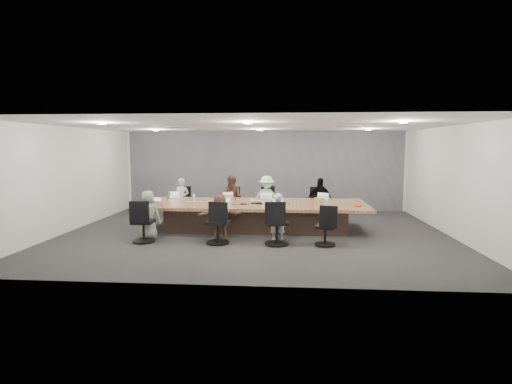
# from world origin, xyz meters

# --- Properties ---
(floor) EXTENTS (10.00, 8.00, 0.00)m
(floor) POSITION_xyz_m (0.00, 0.00, 0.00)
(floor) COLOR #2D2D2F
(floor) RESTS_ON ground
(ceiling) EXTENTS (10.00, 8.00, 0.00)m
(ceiling) POSITION_xyz_m (0.00, 0.00, 2.80)
(ceiling) COLOR white
(ceiling) RESTS_ON wall_back
(wall_back) EXTENTS (10.00, 0.00, 2.80)m
(wall_back) POSITION_xyz_m (0.00, 4.00, 1.40)
(wall_back) COLOR silver
(wall_back) RESTS_ON ground
(wall_front) EXTENTS (10.00, 0.00, 2.80)m
(wall_front) POSITION_xyz_m (0.00, -4.00, 1.40)
(wall_front) COLOR silver
(wall_front) RESTS_ON ground
(wall_left) EXTENTS (0.00, 8.00, 2.80)m
(wall_left) POSITION_xyz_m (-5.00, 0.00, 1.40)
(wall_left) COLOR silver
(wall_left) RESTS_ON ground
(wall_right) EXTENTS (0.00, 8.00, 2.80)m
(wall_right) POSITION_xyz_m (5.00, 0.00, 1.40)
(wall_right) COLOR silver
(wall_right) RESTS_ON ground
(curtain) EXTENTS (9.80, 0.04, 2.80)m
(curtain) POSITION_xyz_m (0.00, 3.92, 1.40)
(curtain) COLOR gray
(curtain) RESTS_ON ground
(conference_table) EXTENTS (6.00, 2.20, 0.74)m
(conference_table) POSITION_xyz_m (0.00, 0.50, 0.40)
(conference_table) COLOR #412C23
(conference_table) RESTS_ON ground
(chair_0) EXTENTS (0.63, 0.63, 0.78)m
(chair_0) POSITION_xyz_m (-2.45, 2.20, 0.39)
(chair_0) COLOR black
(chair_0) RESTS_ON ground
(chair_1) EXTENTS (0.62, 0.62, 0.78)m
(chair_1) POSITION_xyz_m (-0.84, 2.20, 0.39)
(chair_1) COLOR black
(chair_1) RESTS_ON ground
(chair_2) EXTENTS (0.59, 0.59, 0.82)m
(chair_2) POSITION_xyz_m (0.22, 2.20, 0.41)
(chair_2) COLOR black
(chair_2) RESTS_ON ground
(chair_3) EXTENTS (0.64, 0.64, 0.79)m
(chair_3) POSITION_xyz_m (1.83, 2.20, 0.40)
(chair_3) COLOR black
(chair_3) RESTS_ON ground
(chair_4) EXTENTS (0.59, 0.59, 0.83)m
(chair_4) POSITION_xyz_m (-2.56, -1.20, 0.42)
(chair_4) COLOR black
(chair_4) RESTS_ON ground
(chair_5) EXTENTS (0.69, 0.69, 0.84)m
(chair_5) POSITION_xyz_m (-0.78, -1.20, 0.42)
(chair_5) COLOR black
(chair_5) RESTS_ON ground
(chair_6) EXTENTS (0.67, 0.67, 0.87)m
(chair_6) POSITION_xyz_m (0.61, -1.20, 0.44)
(chair_6) COLOR black
(chair_6) RESTS_ON ground
(chair_7) EXTENTS (0.59, 0.59, 0.74)m
(chair_7) POSITION_xyz_m (1.72, -1.20, 0.37)
(chair_7) COLOR black
(chair_7) RESTS_ON ground
(person_0) EXTENTS (0.51, 0.37, 1.29)m
(person_0) POSITION_xyz_m (-2.45, 1.85, 0.64)
(person_0) COLOR #AAB9C9
(person_0) RESTS_ON ground
(laptop_0) EXTENTS (0.30, 0.22, 0.02)m
(laptop_0) POSITION_xyz_m (-2.45, 1.30, 0.75)
(laptop_0) COLOR #B2B2B7
(laptop_0) RESTS_ON conference_table
(person_1) EXTENTS (0.77, 0.65, 1.39)m
(person_1) POSITION_xyz_m (-0.84, 1.85, 0.69)
(person_1) COLOR #4D2F2A
(person_1) RESTS_ON ground
(laptop_1) EXTENTS (0.36, 0.29, 0.02)m
(laptop_1) POSITION_xyz_m (-0.84, 1.30, 0.75)
(laptop_1) COLOR #8C6647
(laptop_1) RESTS_ON conference_table
(person_2) EXTENTS (0.99, 0.71, 1.38)m
(person_2) POSITION_xyz_m (0.22, 1.85, 0.69)
(person_2) COLOR #ACC9AC
(person_2) RESTS_ON ground
(laptop_2) EXTENTS (0.38, 0.28, 0.02)m
(laptop_2) POSITION_xyz_m (0.22, 1.30, 0.75)
(laptop_2) COLOR #B2B2B7
(laptop_2) RESTS_ON conference_table
(person_3) EXTENTS (0.83, 0.46, 1.33)m
(person_3) POSITION_xyz_m (1.83, 1.85, 0.66)
(person_3) COLOR black
(person_3) RESTS_ON ground
(laptop_3) EXTENTS (0.37, 0.30, 0.02)m
(laptop_3) POSITION_xyz_m (1.83, 1.30, 0.75)
(laptop_3) COLOR #B2B2B7
(laptop_3) RESTS_ON conference_table
(person_4) EXTENTS (0.60, 0.39, 1.21)m
(person_4) POSITION_xyz_m (-2.56, -0.85, 0.60)
(person_4) COLOR gray
(person_4) RESTS_ON ground
(laptop_4) EXTENTS (0.35, 0.27, 0.02)m
(laptop_4) POSITION_xyz_m (-2.56, -0.30, 0.75)
(laptop_4) COLOR #8C6647
(laptop_4) RESTS_ON conference_table
(person_5) EXTENTS (1.13, 0.59, 1.16)m
(person_5) POSITION_xyz_m (-0.78, -0.85, 0.58)
(person_5) COLOR brown
(person_5) RESTS_ON ground
(laptop_5) EXTENTS (0.32, 0.24, 0.02)m
(laptop_5) POSITION_xyz_m (-0.78, -0.30, 0.75)
(laptop_5) COLOR #B2B2B7
(laptop_5) RESTS_ON conference_table
(person_6) EXTENTS (0.48, 0.37, 1.18)m
(person_6) POSITION_xyz_m (0.61, -0.85, 0.59)
(person_6) COLOR silver
(person_6) RESTS_ON ground
(laptop_6) EXTENTS (0.31, 0.21, 0.02)m
(laptop_6) POSITION_xyz_m (0.61, -0.30, 0.75)
(laptop_6) COLOR #B2B2B7
(laptop_6) RESTS_ON conference_table
(bottle_green_left) EXTENTS (0.07, 0.07, 0.23)m
(bottle_green_left) POSITION_xyz_m (-2.65, 1.09, 0.86)
(bottle_green_left) COLOR #367E50
(bottle_green_left) RESTS_ON conference_table
(bottle_green_right) EXTENTS (0.09, 0.09, 0.25)m
(bottle_green_right) POSITION_xyz_m (0.49, 0.18, 0.87)
(bottle_green_right) COLOR #367E50
(bottle_green_right) RESTS_ON conference_table
(bottle_clear) EXTENTS (0.08, 0.08, 0.22)m
(bottle_clear) POSITION_xyz_m (-1.77, 0.65, 0.85)
(bottle_clear) COLOR silver
(bottle_clear) RESTS_ON conference_table
(cup_white_far) EXTENTS (0.10, 0.10, 0.10)m
(cup_white_far) POSITION_xyz_m (-0.15, 0.74, 0.79)
(cup_white_far) COLOR white
(cup_white_far) RESTS_ON conference_table
(cup_white_near) EXTENTS (0.09, 0.09, 0.10)m
(cup_white_near) POSITION_xyz_m (1.68, 0.71, 0.79)
(cup_white_near) COLOR white
(cup_white_near) RESTS_ON conference_table
(mug_brown) EXTENTS (0.11, 0.11, 0.10)m
(mug_brown) POSITION_xyz_m (-2.65, 0.06, 0.79)
(mug_brown) COLOR brown
(mug_brown) RESTS_ON conference_table
(mic_left) EXTENTS (0.16, 0.14, 0.03)m
(mic_left) POSITION_xyz_m (-0.32, 0.18, 0.75)
(mic_left) COLOR black
(mic_left) RESTS_ON conference_table
(mic_right) EXTENTS (0.15, 0.10, 0.03)m
(mic_right) POSITION_xyz_m (-0.05, 0.32, 0.75)
(mic_right) COLOR black
(mic_right) RESTS_ON conference_table
(stapler) EXTENTS (0.15, 0.05, 0.06)m
(stapler) POSITION_xyz_m (0.10, 0.20, 0.77)
(stapler) COLOR black
(stapler) RESTS_ON conference_table
(canvas_bag) EXTENTS (0.27, 0.17, 0.14)m
(canvas_bag) POSITION_xyz_m (1.72, 0.60, 0.81)
(canvas_bag) COLOR tan
(canvas_bag) RESTS_ON conference_table
(snack_packet) EXTENTS (0.19, 0.19, 0.04)m
(snack_packet) POSITION_xyz_m (2.65, 0.01, 0.76)
(snack_packet) COLOR red
(snack_packet) RESTS_ON conference_table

